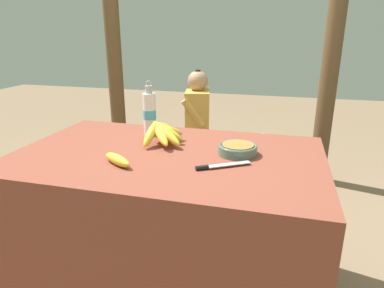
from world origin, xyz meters
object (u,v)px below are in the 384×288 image
water_bottle (150,113)px  support_post_near (113,42)px  wooden_bench (205,148)px  serving_bowl (238,149)px  seated_vendor (192,121)px  loose_banana_front (117,160)px  banana_bunch_green (266,140)px  knife (216,166)px  support_post_far (333,44)px  banana_bunch_ripe (163,131)px

water_bottle → support_post_near: (-0.94, 1.43, 0.33)m
wooden_bench → water_bottle: bearing=-93.6°
serving_bowl → support_post_near: (-1.46, 1.63, 0.43)m
serving_bowl → seated_vendor: size_ratio=0.18×
loose_banana_front → banana_bunch_green: bearing=70.2°
seated_vendor → wooden_bench: bearing=-171.5°
serving_bowl → banana_bunch_green: size_ratio=0.66×
serving_bowl → loose_banana_front: serving_bowl is taller
knife → wooden_bench: bearing=72.0°
serving_bowl → knife: serving_bowl is taller
serving_bowl → knife: bearing=-108.9°
knife → water_bottle: bearing=106.8°
wooden_bench → seated_vendor: 0.28m
knife → seated_vendor: size_ratio=0.22×
water_bottle → serving_bowl: bearing=-20.9°
water_bottle → support_post_far: support_post_far is taller
loose_banana_front → water_bottle: bearing=93.6°
water_bottle → support_post_near: size_ratio=0.12×
loose_banana_front → support_post_near: (-0.97, 1.90, 0.43)m
banana_bunch_green → support_post_near: support_post_near is taller
water_bottle → seated_vendor: 1.12m
serving_bowl → banana_bunch_green: bearing=86.6°
banana_bunch_ripe → water_bottle: (-0.12, 0.13, 0.06)m
seated_vendor → banana_bunch_green: bearing=171.5°
water_bottle → banana_bunch_green: bearing=61.7°
knife → banana_bunch_green: bearing=52.2°
knife → loose_banana_front: bearing=157.3°
knife → support_post_far: (0.62, 1.83, 0.44)m
knife → seated_vendor: (-0.49, 1.47, -0.21)m
knife → support_post_near: support_post_near is taller
banana_bunch_ripe → knife: size_ratio=1.41×
support_post_near → support_post_far: (2.02, 0.00, 0.00)m
banana_bunch_ripe → loose_banana_front: (-0.09, -0.34, -0.04)m
support_post_far → banana_bunch_green: bearing=-146.3°
banana_bunch_ripe → banana_bunch_green: banana_bunch_ripe is taller
water_bottle → knife: 0.61m
support_post_near → water_bottle: bearing=-56.8°
wooden_bench → seated_vendor: seated_vendor is taller
water_bottle → support_post_far: 1.83m
support_post_far → support_post_near: bearing=180.0°
banana_bunch_green → support_post_far: size_ratio=0.11×
serving_bowl → loose_banana_front: 0.56m
water_bottle → knife: bearing=-41.0°
support_post_near → support_post_far: bearing=0.0°
serving_bowl → knife: 0.21m
serving_bowl → knife: size_ratio=0.82×
seated_vendor → banana_bunch_green: size_ratio=3.69×
serving_bowl → banana_bunch_green: (0.08, 1.31, -0.35)m
loose_banana_front → knife: 0.43m
seated_vendor → banana_bunch_green: seated_vendor is taller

